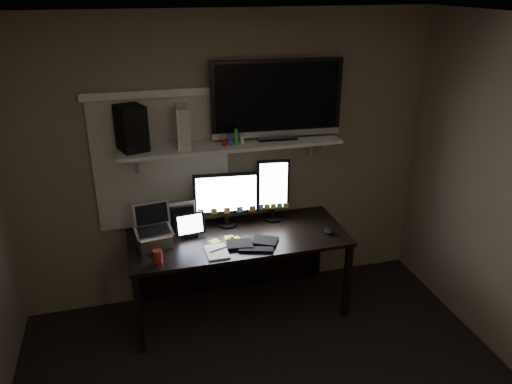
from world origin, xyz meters
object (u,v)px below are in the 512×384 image
object	(u,v)px
monitor_landscape	(226,199)
cup	(158,256)
game_console	(183,126)
tv	(277,100)
tablet	(190,225)
monitor_portrait	(273,190)
laptop	(153,228)
mouse	(329,231)
speaker	(131,128)
keyboard	(252,243)
desk	(235,248)

from	to	relation	value
monitor_landscape	cup	bearing A→B (deg)	-137.21
game_console	tv	bearing A→B (deg)	7.67
tablet	cup	xyz separation A→B (m)	(-0.30, -0.34, -0.06)
monitor_landscape	tv	world-z (taller)	tv
monitor_portrait	laptop	size ratio (longest dim) A/B	1.73
mouse	speaker	xyz separation A→B (m)	(-1.52, 0.37, 0.90)
keyboard	tablet	bearing A→B (deg)	168.56
keyboard	speaker	bearing A→B (deg)	173.37
tablet	speaker	xyz separation A→B (m)	(-0.39, 0.13, 0.82)
monitor_portrait	cup	bearing A→B (deg)	-149.60
desk	cup	distance (m)	0.80
monitor_landscape	speaker	bearing A→B (deg)	-173.57
tablet	keyboard	bearing A→B (deg)	-36.31
keyboard	laptop	distance (m)	0.80
desk	speaker	world-z (taller)	speaker
laptop	cup	distance (m)	0.28
speaker	tablet	bearing A→B (deg)	-37.44
desk	game_console	distance (m)	1.16
monitor_portrait	mouse	bearing A→B (deg)	-38.85
tv	speaker	bearing A→B (deg)	-175.43
cup	game_console	bearing A→B (deg)	57.54
tv	game_console	bearing A→B (deg)	-175.38
tv	desk	bearing A→B (deg)	-159.89
monitor_landscape	laptop	world-z (taller)	monitor_landscape
mouse	speaker	world-z (taller)	speaker
monitor_portrait	speaker	bearing A→B (deg)	-173.65
desk	mouse	size ratio (longest dim) A/B	16.49
desk	laptop	distance (m)	0.77
mouse	monitor_portrait	bearing A→B (deg)	123.11
cup	game_console	distance (m)	1.02
keyboard	laptop	bearing A→B (deg)	-175.32
monitor_landscape	cup	distance (m)	0.81
monitor_landscape	game_console	size ratio (longest dim) A/B	1.74
monitor_portrait	mouse	distance (m)	0.59
monitor_portrait	laptop	bearing A→B (deg)	-162.39
keyboard	monitor_landscape	bearing A→B (deg)	125.60
desk	cup	size ratio (longest dim) A/B	17.70
tv	monitor_landscape	bearing A→B (deg)	-175.20
monitor_landscape	game_console	xyz separation A→B (m)	(-0.33, -0.00, 0.67)
monitor_landscape	tv	size ratio (longest dim) A/B	0.52
desk	monitor_portrait	size ratio (longest dim) A/B	3.19
cup	tv	xyz separation A→B (m)	(1.07, 0.48, 1.02)
tv	game_console	distance (m)	0.79
cup	speaker	xyz separation A→B (m)	(-0.09, 0.47, 0.87)
keyboard	cup	size ratio (longest dim) A/B	4.13
cup	speaker	size ratio (longest dim) A/B	0.29
game_console	tablet	bearing A→B (deg)	-84.18
monitor_landscape	tablet	bearing A→B (deg)	-152.43
monitor_portrait	tablet	world-z (taller)	monitor_portrait
cup	monitor_landscape	bearing A→B (deg)	36.74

